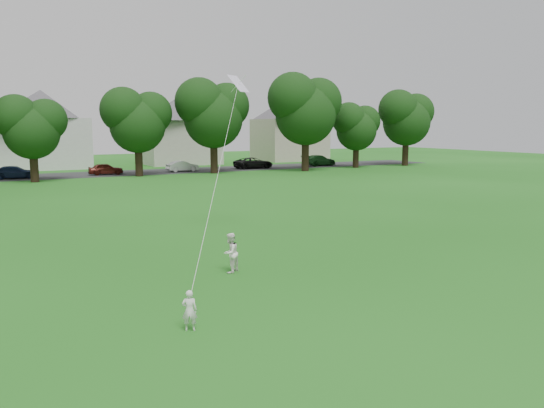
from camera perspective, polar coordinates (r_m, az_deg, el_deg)
ground at (r=14.90m, az=-3.76°, el=-10.37°), size 160.00×160.00×0.00m
street at (r=55.36m, az=-22.25°, el=2.81°), size 90.00×7.00×0.01m
toddler at (r=12.84m, az=-8.87°, el=-11.25°), size 0.43×0.37×1.00m
older_boy at (r=17.52m, az=-4.50°, el=-5.26°), size 0.81×0.77×1.32m
kite at (r=18.04m, az=-5.47°, el=4.83°), size 3.66×5.72×13.36m
tree_row at (r=49.67m, az=-20.37°, el=9.71°), size 83.39×9.51×10.60m
parked_cars at (r=54.61m, az=-19.84°, el=3.52°), size 65.00×2.35×1.30m
house_row at (r=65.10m, az=-23.52°, el=8.13°), size 77.07×13.82×10.45m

